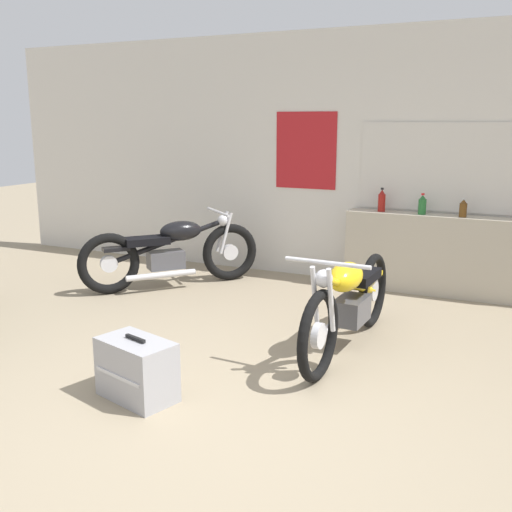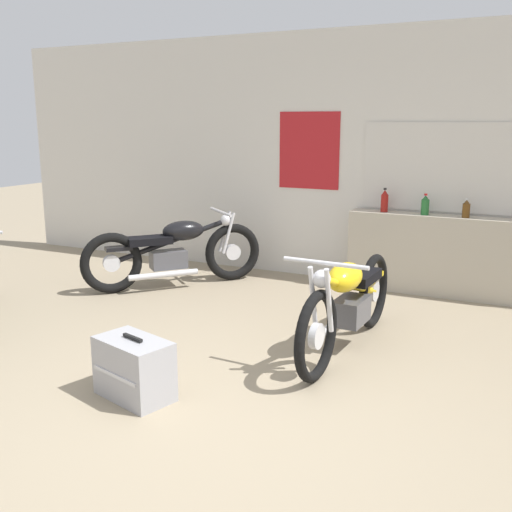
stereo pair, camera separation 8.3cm
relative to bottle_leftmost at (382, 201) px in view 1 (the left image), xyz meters
name	(u,v)px [view 1 (the left image)]	position (x,y,z in m)	size (l,w,h in m)	color
ground_plane	(212,427)	(-0.14, -3.53, -0.97)	(24.00, 24.00, 0.00)	gray
wall_back	(378,159)	(-0.11, 0.19, 0.43)	(10.00, 0.07, 2.80)	silver
sill_counter	(440,255)	(0.65, 0.01, -0.54)	(2.00, 0.28, 0.85)	#B7AD99
bottle_leftmost	(382,201)	(0.00, 0.00, 0.00)	(0.08, 0.08, 0.26)	maroon
bottle_left_center	(422,205)	(0.44, -0.03, -0.02)	(0.08, 0.08, 0.22)	#23662D
bottle_center	(463,209)	(0.85, -0.04, -0.03)	(0.08, 0.08, 0.20)	#5B3814
motorcycle_yellow	(349,300)	(0.24, -1.96, -0.55)	(0.64, 1.97, 0.85)	black
motorcycle_black	(172,252)	(-2.08, -0.96, -0.57)	(1.40, 1.63, 0.82)	black
hard_case_silver	(137,369)	(-0.78, -3.40, -0.76)	(0.59, 0.44, 0.43)	#9E9EA3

